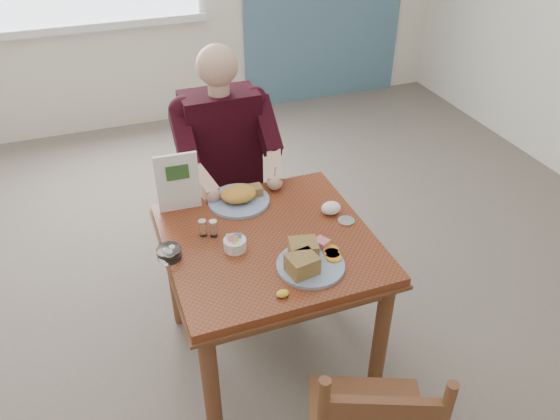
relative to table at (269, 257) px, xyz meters
name	(u,v)px	position (x,y,z in m)	size (l,w,h in m)	color
floor	(271,352)	(0.00, 0.00, -0.64)	(6.00, 6.00, 0.00)	#645C51
lemon_wedge	(283,294)	(-0.07, -0.37, 0.13)	(0.05, 0.04, 0.03)	gold
napkin	(331,208)	(0.34, 0.08, 0.14)	(0.09, 0.08, 0.06)	white
metal_dish	(346,221)	(0.37, -0.01, 0.12)	(0.08, 0.08, 0.01)	silver
table	(269,257)	(0.00, 0.00, 0.00)	(0.92, 0.92, 0.75)	brown
chair_far	(224,197)	(0.00, 0.80, -0.16)	(0.42, 0.42, 0.95)	brown
diner	(225,154)	(0.00, 0.71, 0.17)	(0.53, 0.56, 1.39)	tan
near_plate	(307,260)	(0.09, -0.24, 0.15)	(0.30, 0.29, 0.09)	white
far_plate	(240,197)	(-0.04, 0.32, 0.14)	(0.31, 0.31, 0.08)	white
caddy	(235,244)	(-0.16, -0.02, 0.14)	(0.10, 0.10, 0.07)	white
shakers	(208,228)	(-0.25, 0.11, 0.15)	(0.09, 0.07, 0.08)	white
creamer	(169,253)	(-0.44, 0.02, 0.14)	(0.11, 0.11, 0.05)	white
menu	(178,182)	(-0.32, 0.36, 0.26)	(0.20, 0.03, 0.29)	white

